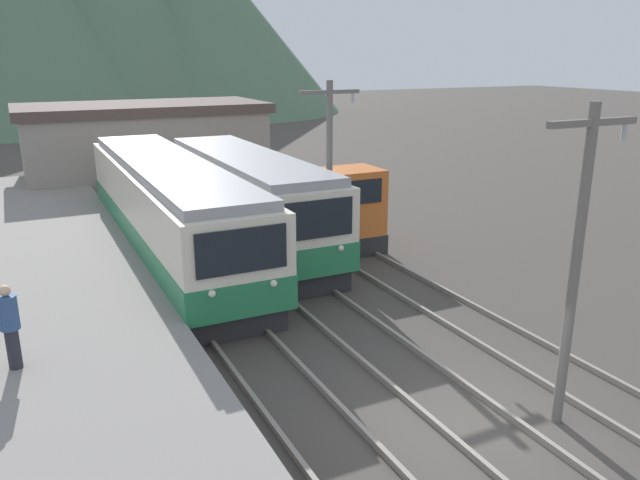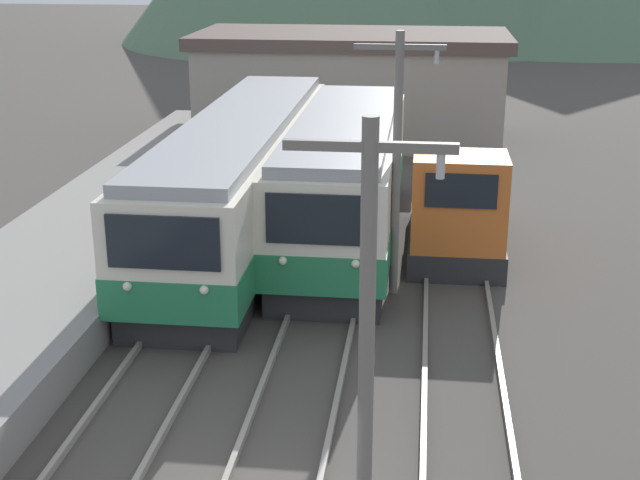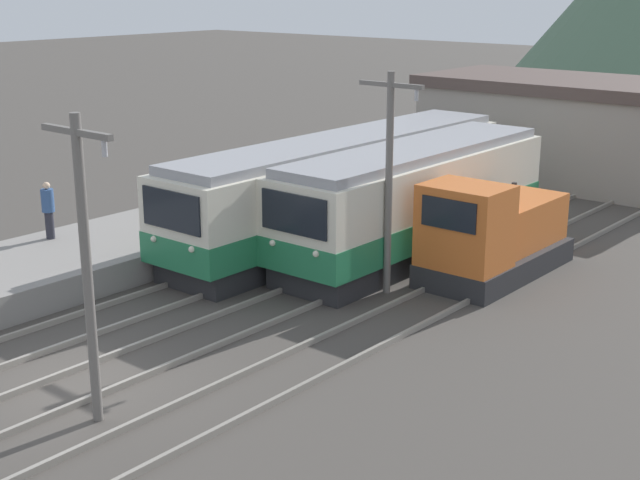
{
  "view_description": "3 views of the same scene",
  "coord_description": "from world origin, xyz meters",
  "px_view_note": "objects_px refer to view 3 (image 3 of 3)",
  "views": [
    {
      "loc": [
        -7.07,
        -8.06,
        6.82
      ],
      "look_at": [
        0.56,
        7.47,
        1.65
      ],
      "focal_mm": 35.0,
      "sensor_mm": 36.0,
      "label": 1
    },
    {
      "loc": [
        2.31,
        -10.48,
        7.97
      ],
      "look_at": [
        0.06,
        8.25,
        1.54
      ],
      "focal_mm": 50.0,
      "sensor_mm": 36.0,
      "label": 2
    },
    {
      "loc": [
        15.23,
        -9.97,
        8.35
      ],
      "look_at": [
        0.41,
        7.79,
        1.57
      ],
      "focal_mm": 50.0,
      "sensor_mm": 36.0,
      "label": 3
    }
  ],
  "objects_px": {
    "commuter_train_left": "(345,191)",
    "shunting_locomotive": "(492,236)",
    "person_on_platform": "(48,208)",
    "catenary_mast_mid": "(389,174)",
    "catenary_mast_near": "(86,258)",
    "commuter_train_center": "(414,204)"
  },
  "relations": [
    {
      "from": "person_on_platform",
      "to": "commuter_train_left",
      "type": "bearing_deg",
      "value": 58.23
    },
    {
      "from": "commuter_train_center",
      "to": "shunting_locomotive",
      "type": "bearing_deg",
      "value": -7.8
    },
    {
      "from": "catenary_mast_near",
      "to": "person_on_platform",
      "type": "distance_m",
      "value": 10.78
    },
    {
      "from": "person_on_platform",
      "to": "catenary_mast_mid",
      "type": "bearing_deg",
      "value": 25.76
    },
    {
      "from": "shunting_locomotive",
      "to": "person_on_platform",
      "type": "xyz_separation_m",
      "value": [
        -10.78,
        -7.57,
        0.57
      ]
    },
    {
      "from": "commuter_train_center",
      "to": "catenary_mast_mid",
      "type": "xyz_separation_m",
      "value": [
        1.51,
        -3.5,
        1.73
      ]
    },
    {
      "from": "catenary_mast_near",
      "to": "person_on_platform",
      "type": "xyz_separation_m",
      "value": [
        -9.29,
        5.24,
        -1.56
      ]
    },
    {
      "from": "commuter_train_left",
      "to": "shunting_locomotive",
      "type": "height_order",
      "value": "commuter_train_left"
    },
    {
      "from": "shunting_locomotive",
      "to": "catenary_mast_near",
      "type": "distance_m",
      "value": 13.07
    },
    {
      "from": "shunting_locomotive",
      "to": "catenary_mast_near",
      "type": "bearing_deg",
      "value": -96.64
    },
    {
      "from": "commuter_train_left",
      "to": "person_on_platform",
      "type": "relative_size",
      "value": 8.66
    },
    {
      "from": "commuter_train_left",
      "to": "catenary_mast_mid",
      "type": "bearing_deg",
      "value": -39.52
    },
    {
      "from": "commuter_train_left",
      "to": "person_on_platform",
      "type": "bearing_deg",
      "value": -121.77
    },
    {
      "from": "commuter_train_left",
      "to": "person_on_platform",
      "type": "height_order",
      "value": "commuter_train_left"
    },
    {
      "from": "catenary_mast_mid",
      "to": "catenary_mast_near",
      "type": "bearing_deg",
      "value": -90.0
    },
    {
      "from": "shunting_locomotive",
      "to": "catenary_mast_near",
      "type": "relative_size",
      "value": 0.9
    },
    {
      "from": "commuter_train_center",
      "to": "commuter_train_left",
      "type": "bearing_deg",
      "value": 178.9
    },
    {
      "from": "shunting_locomotive",
      "to": "commuter_train_left",
      "type": "bearing_deg",
      "value": 175.42
    },
    {
      "from": "shunting_locomotive",
      "to": "person_on_platform",
      "type": "distance_m",
      "value": 13.18
    },
    {
      "from": "commuter_train_center",
      "to": "shunting_locomotive",
      "type": "xyz_separation_m",
      "value": [
        3.0,
        -0.41,
        -0.41
      ]
    },
    {
      "from": "shunting_locomotive",
      "to": "catenary_mast_mid",
      "type": "bearing_deg",
      "value": -115.77
    },
    {
      "from": "person_on_platform",
      "to": "catenary_mast_near",
      "type": "bearing_deg",
      "value": -29.43
    }
  ]
}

